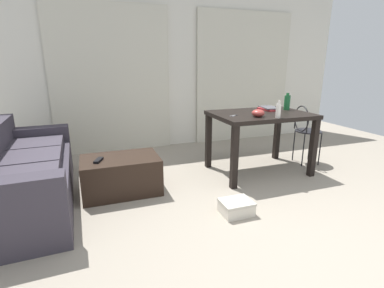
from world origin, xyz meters
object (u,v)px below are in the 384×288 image
(bottle_near, at_px, (287,102))
(scissors, at_px, (235,115))
(bottle_far, at_px, (278,111))
(shoebox, at_px, (236,207))
(coffee_table, at_px, (121,175))
(couch, at_px, (21,175))
(bowl, at_px, (258,113))
(book_stack, at_px, (269,108))
(craft_table, at_px, (260,121))
(wire_chair, at_px, (305,127))
(tv_remote_primary, at_px, (98,160))

(bottle_near, distance_m, scissors, 0.89)
(bottle_far, relative_size, shoebox, 0.67)
(coffee_table, xyz_separation_m, bottle_far, (1.77, -0.32, 0.67))
(couch, height_order, bowl, bowl)
(book_stack, relative_size, scissors, 2.58)
(craft_table, distance_m, scissors, 0.42)
(bowl, bearing_deg, wire_chair, 16.75)
(tv_remote_primary, xyz_separation_m, shoebox, (1.19, -0.82, -0.35))
(bottle_far, distance_m, scissors, 0.50)
(bowl, bearing_deg, scissors, 144.13)
(book_stack, bearing_deg, scissors, -160.11)
(coffee_table, distance_m, bowl, 1.72)
(couch, bearing_deg, bowl, -5.26)
(craft_table, bearing_deg, wire_chair, 4.89)
(coffee_table, xyz_separation_m, scissors, (1.37, -0.03, 0.59))
(wire_chair, distance_m, book_stack, 0.62)
(wire_chair, bearing_deg, craft_table, -175.11)
(bowl, height_order, scissors, bowl)
(bottle_far, bearing_deg, book_stack, 65.64)
(coffee_table, xyz_separation_m, shoebox, (0.97, -0.87, -0.13))
(tv_remote_primary, bearing_deg, bowl, 18.34)
(bowl, xyz_separation_m, scissors, (-0.22, 0.16, -0.04))
(bowl, bearing_deg, bottle_far, -37.12)
(craft_table, distance_m, bottle_near, 0.52)
(craft_table, xyz_separation_m, scissors, (-0.40, -0.06, 0.11))
(wire_chair, bearing_deg, couch, -179.11)
(craft_table, relative_size, wire_chair, 1.45)
(couch, distance_m, bottle_far, 2.82)
(craft_table, relative_size, bottle_far, 6.07)
(coffee_table, bearing_deg, craft_table, 1.19)
(coffee_table, height_order, tv_remote_primary, tv_remote_primary)
(couch, distance_m, tv_remote_primary, 0.76)
(coffee_table, xyz_separation_m, bottle_near, (2.24, 0.13, 0.69))
(wire_chair, xyz_separation_m, tv_remote_primary, (-2.78, -0.15, -0.12))
(bottle_near, relative_size, bottle_far, 1.13)
(bowl, height_order, shoebox, bowl)
(wire_chair, height_order, shoebox, wire_chair)
(couch, height_order, craft_table, craft_table)
(wire_chair, relative_size, bottle_near, 3.71)
(couch, relative_size, coffee_table, 2.48)
(coffee_table, xyz_separation_m, craft_table, (1.77, 0.04, 0.47))
(book_stack, height_order, tv_remote_primary, book_stack)
(wire_chair, height_order, scissors, wire_chair)
(couch, relative_size, book_stack, 6.56)
(wire_chair, xyz_separation_m, bowl, (-0.96, -0.29, 0.30))
(bottle_near, xyz_separation_m, bowl, (-0.65, -0.32, -0.06))
(bowl, distance_m, tv_remote_primary, 1.87)
(couch, distance_m, bottle_near, 3.26)
(book_stack, bearing_deg, coffee_table, -174.24)
(book_stack, relative_size, tv_remote_primary, 1.93)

